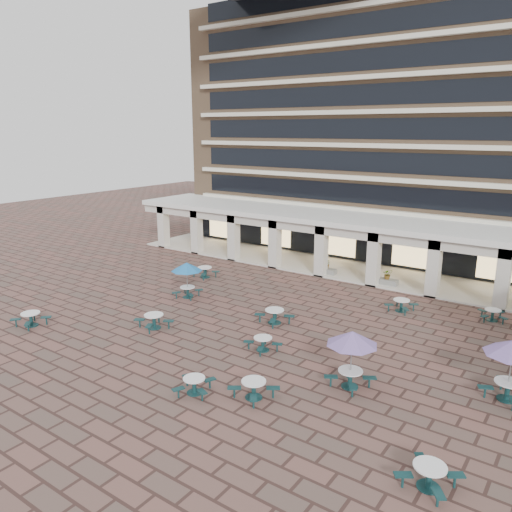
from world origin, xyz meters
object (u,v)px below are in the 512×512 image
at_px(planter_right, 387,279).
at_px(picnic_table_2, 254,388).
at_px(picnic_table_1, 194,384).
at_px(planter_left, 327,269).
at_px(picnic_table_0, 31,318).

bearing_deg(planter_right, picnic_table_2, -86.43).
bearing_deg(picnic_table_1, planter_right, 63.71).
relative_size(picnic_table_2, planter_right, 1.32).
relative_size(picnic_table_1, planter_right, 1.30).
height_order(planter_left, planter_right, planter_left).
relative_size(planter_left, planter_right, 1.00).
bearing_deg(picnic_table_1, picnic_table_0, 156.18).
bearing_deg(picnic_table_2, picnic_table_1, -143.34).
xyz_separation_m(picnic_table_0, planter_left, (9.03, 19.07, 0.03)).
height_order(picnic_table_2, planter_left, planter_left).
bearing_deg(planter_right, picnic_table_0, -126.10).
distance_m(picnic_table_0, picnic_table_1, 12.74).
xyz_separation_m(picnic_table_2, planter_left, (-6.01, 18.14, 0.03)).
bearing_deg(picnic_table_0, planter_right, 51.37).
bearing_deg(picnic_table_0, picnic_table_2, 1.00).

